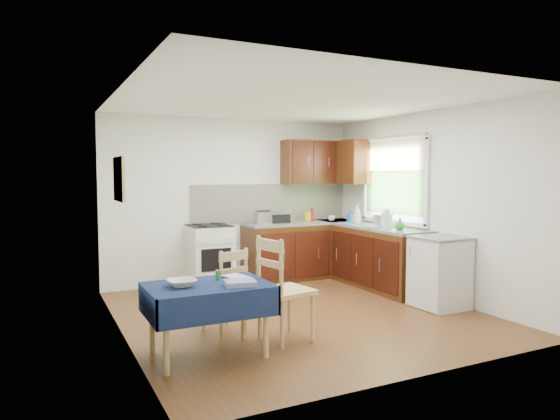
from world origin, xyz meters
name	(u,v)px	position (x,y,z in m)	size (l,w,h in m)	color
floor	(298,313)	(0.00, 0.00, 0.00)	(4.20, 4.20, 0.00)	#543816
ceiling	(298,101)	(0.00, 0.00, 2.50)	(4.00, 4.20, 0.02)	white
wall_back	(234,200)	(0.00, 2.10, 1.25)	(4.00, 0.02, 2.50)	white
wall_front	(422,224)	(0.00, -2.10, 1.25)	(4.00, 0.02, 2.50)	white
wall_left	(122,214)	(-2.00, 0.00, 1.25)	(0.02, 4.20, 2.50)	silver
wall_right	(428,204)	(2.00, 0.00, 1.25)	(0.02, 4.20, 2.50)	white
base_cabinets	(337,254)	(1.36, 1.26, 0.43)	(1.90, 2.30, 0.86)	#351A09
worktop_back	(302,223)	(1.05, 1.80, 0.88)	(1.90, 0.60, 0.04)	slate
worktop_right	(380,228)	(1.70, 0.65, 0.88)	(0.60, 1.70, 0.04)	slate
worktop_corner	(337,221)	(1.70, 1.80, 0.88)	(0.60, 0.60, 0.04)	slate
splashback	(272,203)	(0.65, 2.08, 1.20)	(2.70, 0.02, 0.60)	#F4E7CF
upper_cabinets	(328,162)	(1.52, 1.80, 1.85)	(1.20, 0.85, 0.70)	#351A09
stove	(210,256)	(-0.50, 1.80, 0.46)	(0.60, 0.61, 0.92)	silver
window	(394,175)	(1.97, 0.70, 1.65)	(0.04, 1.48, 1.26)	#2B5523
fridge	(440,272)	(1.70, -0.55, 0.44)	(0.58, 0.60, 0.89)	silver
corkboard	(119,179)	(-1.97, 0.30, 1.60)	(0.04, 0.62, 0.47)	tan
dining_table	(208,296)	(-1.39, -0.88, 0.56)	(1.10, 0.74, 0.66)	#0E183A
chair_far	(227,288)	(-1.01, -0.31, 0.47)	(0.49, 0.49, 0.89)	tan
chair_near	(282,286)	(-0.62, -0.82, 0.55)	(0.54, 0.54, 1.05)	tan
toaster	(263,218)	(0.36, 1.78, 0.99)	(0.27, 0.16, 0.21)	#B7B6BB
sandwich_press	(279,218)	(0.62, 1.80, 0.98)	(0.29, 0.25, 0.17)	black
sauce_bottle	(313,215)	(1.19, 1.71, 1.02)	(0.05, 0.05, 0.23)	red
yellow_packet	(309,216)	(1.22, 1.90, 0.97)	(0.11, 0.07, 0.15)	yellow
dish_rack	(381,225)	(1.67, 0.59, 0.92)	(0.37, 0.28, 0.18)	#97979C
kettle	(387,219)	(1.66, 0.45, 1.03)	(0.17, 0.17, 0.28)	silver
cup	(331,218)	(1.53, 1.70, 0.95)	(0.11, 0.11, 0.09)	silver
soap_bottle_a	(357,214)	(1.61, 1.09, 1.05)	(0.12, 0.12, 0.30)	silver
soap_bottle_b	(350,217)	(1.69, 1.40, 0.99)	(0.08, 0.08, 0.18)	blue
soap_bottle_c	(400,224)	(1.66, 0.16, 0.98)	(0.13, 0.13, 0.16)	green
plate_bowl	(182,283)	(-1.63, -0.87, 0.69)	(0.26, 0.26, 0.06)	beige
book	(228,278)	(-1.16, -0.75, 0.67)	(0.18, 0.24, 0.02)	white
spice_jar	(218,275)	(-1.26, -0.76, 0.71)	(0.05, 0.05, 0.09)	#25892C
tea_towel	(240,283)	(-1.16, -1.07, 0.68)	(0.27, 0.21, 0.05)	navy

